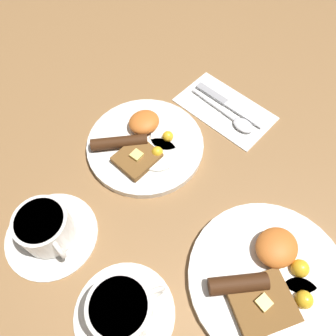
{
  "coord_description": "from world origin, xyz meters",
  "views": [
    {
      "loc": [
        0.21,
        0.32,
        0.55
      ],
      "look_at": [
        0.01,
        0.08,
        0.03
      ],
      "focal_mm": 35.0,
      "sensor_mm": 36.0,
      "label": 1
    }
  ],
  "objects_px": {
    "breakfast_plate_near": "(144,144)",
    "teacup_far": "(123,310)",
    "knife": "(225,102)",
    "spoon": "(237,121)",
    "breakfast_plate_far": "(270,277)",
    "teacup_near": "(47,230)"
  },
  "relations": [
    {
      "from": "breakfast_plate_far",
      "to": "spoon",
      "type": "xyz_separation_m",
      "value": [
        -0.2,
        -0.26,
        -0.0
      ]
    },
    {
      "from": "teacup_far",
      "to": "breakfast_plate_far",
      "type": "bearing_deg",
      "value": 152.6
    },
    {
      "from": "teacup_near",
      "to": "spoon",
      "type": "height_order",
      "value": "teacup_near"
    },
    {
      "from": "teacup_near",
      "to": "knife",
      "type": "relative_size",
      "value": 0.9
    },
    {
      "from": "breakfast_plate_near",
      "to": "spoon",
      "type": "distance_m",
      "value": 0.2
    },
    {
      "from": "teacup_far",
      "to": "spoon",
      "type": "distance_m",
      "value": 0.44
    },
    {
      "from": "breakfast_plate_far",
      "to": "spoon",
      "type": "distance_m",
      "value": 0.33
    },
    {
      "from": "breakfast_plate_near",
      "to": "knife",
      "type": "xyz_separation_m",
      "value": [
        -0.21,
        0.02,
        -0.01
      ]
    },
    {
      "from": "teacup_near",
      "to": "teacup_far",
      "type": "xyz_separation_m",
      "value": [
        -0.02,
        0.18,
        0.0
      ]
    },
    {
      "from": "breakfast_plate_far",
      "to": "teacup_far",
      "type": "distance_m",
      "value": 0.24
    },
    {
      "from": "breakfast_plate_near",
      "to": "knife",
      "type": "relative_size",
      "value": 1.32
    },
    {
      "from": "knife",
      "to": "teacup_near",
      "type": "bearing_deg",
      "value": -94.03
    },
    {
      "from": "breakfast_plate_near",
      "to": "breakfast_plate_far",
      "type": "relative_size",
      "value": 0.9
    },
    {
      "from": "breakfast_plate_near",
      "to": "spoon",
      "type": "height_order",
      "value": "breakfast_plate_near"
    },
    {
      "from": "breakfast_plate_near",
      "to": "teacup_far",
      "type": "distance_m",
      "value": 0.32
    },
    {
      "from": "teacup_near",
      "to": "teacup_far",
      "type": "distance_m",
      "value": 0.19
    },
    {
      "from": "knife",
      "to": "spoon",
      "type": "relative_size",
      "value": 1.05
    },
    {
      "from": "breakfast_plate_near",
      "to": "teacup_near",
      "type": "height_order",
      "value": "teacup_near"
    },
    {
      "from": "breakfast_plate_near",
      "to": "breakfast_plate_far",
      "type": "height_order",
      "value": "breakfast_plate_far"
    },
    {
      "from": "spoon",
      "to": "breakfast_plate_near",
      "type": "bearing_deg",
      "value": -116.39
    },
    {
      "from": "teacup_near",
      "to": "knife",
      "type": "distance_m",
      "value": 0.45
    },
    {
      "from": "teacup_near",
      "to": "spoon",
      "type": "relative_size",
      "value": 0.94
    }
  ]
}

